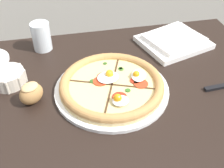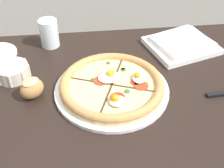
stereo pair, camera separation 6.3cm
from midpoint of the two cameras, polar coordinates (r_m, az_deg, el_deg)
name	(u,v)px [view 2 (the right image)]	position (r m, az deg, el deg)	size (l,w,h in m)	color
dining_table	(112,117)	(0.97, 1.84, -6.88)	(1.13, 0.77, 0.75)	black
pizza	(112,86)	(0.87, 2.12, -0.55)	(0.36, 0.36, 0.05)	white
ramekin_bowl	(13,71)	(0.97, -17.81, 2.41)	(0.11, 0.11, 0.05)	silver
napkin_folded	(181,44)	(1.12, 15.50, 7.77)	(0.29, 0.26, 0.04)	white
bread_piece_near	(32,88)	(0.86, -14.03, -0.94)	(0.09, 0.09, 0.07)	#B27F47
water_glass	(49,35)	(1.10, -10.99, 9.77)	(0.07, 0.07, 0.11)	white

